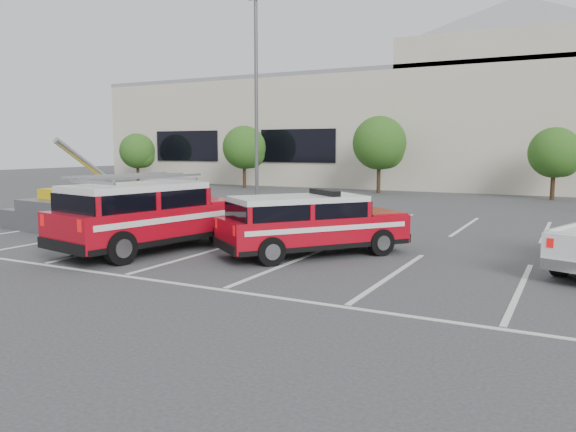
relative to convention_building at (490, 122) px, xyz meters
The scene contains 11 objects.
ground 32.21m from the convention_building, 90.33° to the right, with size 120.00×120.00×0.00m, color #333336.
stall_markings 27.77m from the convention_building, 90.38° to the right, with size 23.00×15.00×0.01m, color silver.
convention_building is the anchor object (origin of this frame).
tree_far_left 27.03m from the convention_building, 158.63° to the right, with size 2.77×2.77×3.99m.
tree_left 18.11m from the convention_building, 146.95° to the right, with size 3.07×3.07×4.42m.
tree_mid_left 11.19m from the convention_building, 117.40° to the right, with size 3.37×3.37×4.85m.
tree_mid_right 11.20m from the convention_building, 63.43° to the right, with size 2.77×2.77×3.99m.
light_pole_left 21.49m from the convention_building, 112.39° to the right, with size 0.90×0.60×10.24m.
fire_chief_suv 30.75m from the convention_building, 90.32° to the right, with size 4.52×5.05×1.76m.
ladder_suv 32.57m from the convention_building, 97.90° to the right, with size 3.15×5.78×2.16m.
utility_rig 31.58m from the convention_building, 108.66° to the right, with size 3.57×3.94×3.25m.
Camera 1 is at (6.39, -12.11, 2.89)m, focal length 35.00 mm.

